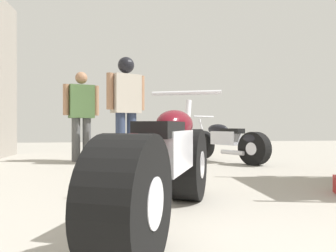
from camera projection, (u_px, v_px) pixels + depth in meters
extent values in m
plane|color=#9E998E|center=(166.00, 186.00, 3.39)|extent=(17.11, 17.11, 0.00)
cylinder|color=black|center=(188.00, 164.00, 2.76)|extent=(0.45, 0.66, 0.61)
cylinder|color=silver|center=(188.00, 164.00, 2.76)|extent=(0.33, 0.31, 0.23)
cylinder|color=black|center=(128.00, 202.00, 1.43)|extent=(0.45, 0.66, 0.61)
cylinder|color=silver|center=(128.00, 202.00, 1.43)|extent=(0.33, 0.31, 0.23)
cube|color=silver|center=(168.00, 151.00, 2.09)|extent=(0.43, 0.65, 0.27)
ellipsoid|color=#5B0F19|center=(175.00, 125.00, 2.30)|extent=(0.41, 0.55, 0.21)
cube|color=black|center=(160.00, 129.00, 1.93)|extent=(0.36, 0.50, 0.10)
ellipsoid|color=#5B0F19|center=(132.00, 158.00, 1.47)|extent=(0.38, 0.48, 0.23)
cylinder|color=silver|center=(187.00, 131.00, 2.72)|extent=(0.13, 0.24, 0.55)
cylinder|color=silver|center=(186.00, 93.00, 2.69)|extent=(0.56, 0.25, 0.03)
cylinder|color=silver|center=(133.00, 200.00, 1.85)|extent=(0.27, 0.52, 0.09)
cylinder|color=black|center=(201.00, 145.00, 6.04)|extent=(0.42, 0.54, 0.53)
cylinder|color=silver|center=(201.00, 145.00, 6.04)|extent=(0.26, 0.27, 0.20)
cylinder|color=black|center=(254.00, 149.00, 5.09)|extent=(0.42, 0.54, 0.53)
cylinder|color=silver|center=(254.00, 149.00, 5.09)|extent=(0.26, 0.27, 0.20)
cube|color=silver|center=(226.00, 138.00, 5.56)|extent=(0.45, 0.56, 0.23)
ellipsoid|color=black|center=(218.00, 129.00, 5.71)|extent=(0.41, 0.48, 0.18)
cube|color=black|center=(232.00, 131.00, 5.45)|extent=(0.36, 0.43, 0.08)
ellipsoid|color=black|center=(252.00, 138.00, 5.13)|extent=(0.37, 0.42, 0.20)
cylinder|color=silver|center=(203.00, 132.00, 6.01)|extent=(0.14, 0.20, 0.48)
cylinder|color=silver|center=(204.00, 117.00, 5.98)|extent=(0.45, 0.30, 0.03)
cylinder|color=silver|center=(232.00, 152.00, 5.30)|extent=(0.30, 0.43, 0.07)
cylinder|color=#4C4C4C|center=(76.00, 140.00, 5.61)|extent=(0.19, 0.19, 0.76)
cylinder|color=#4C4C4C|center=(87.00, 139.00, 5.70)|extent=(0.19, 0.19, 0.76)
cube|color=#476638|center=(81.00, 102.00, 5.65)|extent=(0.48, 0.37, 0.58)
cylinder|color=#9E7051|center=(66.00, 100.00, 5.53)|extent=(0.13, 0.13, 0.53)
cylinder|color=#9E7051|center=(96.00, 101.00, 5.78)|extent=(0.13, 0.13, 0.53)
sphere|color=#9E7051|center=(81.00, 78.00, 5.65)|extent=(0.21, 0.21, 0.21)
cylinder|color=#2D3851|center=(120.00, 138.00, 5.29)|extent=(0.22, 0.22, 0.84)
cylinder|color=#2D3851|center=(132.00, 138.00, 5.41)|extent=(0.22, 0.22, 0.84)
cube|color=#B2A899|center=(126.00, 94.00, 5.35)|extent=(0.53, 0.44, 0.64)
cylinder|color=#9E7051|center=(110.00, 91.00, 5.19)|extent=(0.15, 0.15, 0.59)
cylinder|color=#9E7051|center=(141.00, 93.00, 5.51)|extent=(0.15, 0.15, 0.59)
sphere|color=black|center=(126.00, 66.00, 5.35)|extent=(0.23, 0.23, 0.23)
sphere|color=black|center=(126.00, 65.00, 5.35)|extent=(0.27, 0.27, 0.27)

